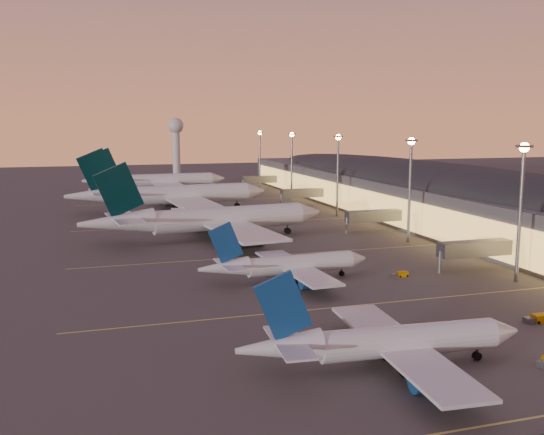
# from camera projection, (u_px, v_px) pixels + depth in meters

# --- Properties ---
(ground) EXTENTS (700.00, 700.00, 0.00)m
(ground) POSITION_uv_depth(u_px,v_px,m) (338.00, 298.00, 102.84)
(ground) COLOR #464340
(airliner_narrow_south) EXTENTS (36.14, 32.33, 12.91)m
(airliner_narrow_south) POSITION_uv_depth(u_px,v_px,m) (384.00, 343.00, 72.42)
(airliner_narrow_south) COLOR silver
(airliner_narrow_south) RESTS_ON ground
(airliner_narrow_north) EXTENTS (33.49, 29.92, 11.97)m
(airliner_narrow_north) POSITION_uv_depth(u_px,v_px,m) (286.00, 265.00, 113.02)
(airliner_narrow_north) COLOR silver
(airliner_narrow_north) RESTS_ON ground
(airliner_wide_near) EXTENTS (63.70, 58.50, 20.38)m
(airliner_wide_near) POSITION_uv_depth(u_px,v_px,m) (209.00, 220.00, 152.64)
(airliner_wide_near) COLOR silver
(airliner_wide_near) RESTS_ON ground
(airliner_wide_mid) EXTENTS (67.57, 61.74, 21.61)m
(airliner_wide_mid) POSITION_uv_depth(u_px,v_px,m) (171.00, 195.00, 202.51)
(airliner_wide_mid) COLOR silver
(airliner_wide_mid) RESTS_ON ground
(airliner_wide_far) EXTENTS (60.60, 55.20, 19.40)m
(airliner_wide_far) POSITION_uv_depth(u_px,v_px,m) (156.00, 181.00, 258.74)
(airliner_wide_far) COLOR silver
(airliner_wide_far) RESTS_ON ground
(terminal_building) EXTENTS (56.35, 255.00, 17.46)m
(terminal_building) POSITION_uv_depth(u_px,v_px,m) (430.00, 190.00, 187.84)
(terminal_building) COLOR #4F4F55
(terminal_building) RESTS_ON ground
(light_masts) EXTENTS (2.20, 217.20, 25.90)m
(light_masts) POSITION_uv_depth(u_px,v_px,m) (366.00, 165.00, 171.96)
(light_masts) COLOR slate
(light_masts) RESTS_ON ground
(radar_tower) EXTENTS (9.00, 9.00, 32.50)m
(radar_tower) POSITION_uv_depth(u_px,v_px,m) (176.00, 136.00, 348.01)
(radar_tower) COLOR silver
(radar_tower) RESTS_ON ground
(lane_markings) EXTENTS (90.00, 180.36, 0.00)m
(lane_markings) POSITION_uv_depth(u_px,v_px,m) (270.00, 251.00, 140.63)
(lane_markings) COLOR #D8C659
(lane_markings) RESTS_ON ground
(baggage_tug_b) EXTENTS (3.97, 1.83, 1.17)m
(baggage_tug_b) POSITION_uv_depth(u_px,v_px,m) (538.00, 319.00, 90.07)
(baggage_tug_b) COLOR #D08800
(baggage_tug_b) RESTS_ON ground
(baggage_tug_c) EXTENTS (3.35, 1.63, 0.97)m
(baggage_tug_c) POSITION_uv_depth(u_px,v_px,m) (400.00, 274.00, 116.83)
(baggage_tug_c) COLOR #D08800
(baggage_tug_c) RESTS_ON ground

